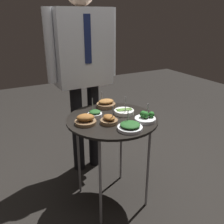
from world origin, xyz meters
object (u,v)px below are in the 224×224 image
object	(u,v)px
bowl_roast_front_left	(85,120)
bowl_broccoli_front_right	(146,118)
bowl_roast_mid_left	(109,120)
serving_cart	(112,125)
bowl_spinach_far_rim	(95,114)
bowl_spinach_front_center	(130,127)
bowl_asparagus_back_right	(124,112)
waiter_figure	(83,57)
bowl_roast_back_left	(106,104)

from	to	relation	value
bowl_roast_front_left	bowl_broccoli_front_right	bearing A→B (deg)	-22.41
bowl_roast_mid_left	serving_cart	bearing A→B (deg)	49.38
bowl_spinach_far_rim	bowl_spinach_front_center	size ratio (longest dim) A/B	0.82
bowl_asparagus_back_right	bowl_roast_mid_left	bearing A→B (deg)	-150.37
waiter_figure	bowl_roast_front_left	bearing A→B (deg)	-111.99
bowl_spinach_far_rim	bowl_roast_mid_left	xyz separation A→B (m)	(0.04, -0.17, 0.00)
bowl_spinach_far_rim	bowl_roast_mid_left	size ratio (longest dim) A/B	1.01
serving_cart	waiter_figure	distance (m)	0.70
bowl_roast_mid_left	waiter_figure	world-z (taller)	waiter_figure
serving_cart	bowl_roast_mid_left	distance (m)	0.13
bowl_broccoli_front_right	bowl_roast_back_left	bearing A→B (deg)	106.00
bowl_spinach_front_center	waiter_figure	size ratio (longest dim) A/B	0.10
bowl_asparagus_back_right	bowl_spinach_front_center	bearing A→B (deg)	-113.42
bowl_spinach_front_center	bowl_roast_mid_left	distance (m)	0.18
bowl_spinach_far_rim	bowl_roast_back_left	xyz separation A→B (m)	(0.17, 0.15, 0.01)
bowl_spinach_front_center	bowl_roast_back_left	size ratio (longest dim) A/B	1.08
bowl_asparagus_back_right	bowl_spinach_far_rim	bearing A→B (deg)	165.89
bowl_asparagus_back_right	bowl_roast_back_left	distance (m)	0.21
bowl_spinach_front_center	bowl_broccoli_front_right	world-z (taller)	bowl_spinach_front_center
bowl_roast_back_left	bowl_broccoli_front_right	bearing A→B (deg)	-74.00
bowl_roast_front_left	serving_cart	bearing A→B (deg)	-0.11
bowl_spinach_front_center	bowl_broccoli_front_right	distance (m)	0.19
serving_cart	bowl_broccoli_front_right	world-z (taller)	bowl_broccoli_front_right
bowl_roast_front_left	bowl_asparagus_back_right	bearing A→B (deg)	5.68
bowl_roast_back_left	bowl_asparagus_back_right	bearing A→B (deg)	-74.91
bowl_asparagus_back_right	bowl_roast_back_left	world-z (taller)	bowl_asparagus_back_right
bowl_roast_front_left	bowl_broccoli_front_right	size ratio (longest dim) A/B	1.00
bowl_spinach_far_rim	bowl_roast_mid_left	bearing A→B (deg)	-77.85
bowl_roast_back_left	bowl_roast_front_left	world-z (taller)	bowl_roast_back_left
serving_cart	bowl_roast_mid_left	bearing A→B (deg)	-130.62
serving_cart	bowl_spinach_far_rim	bearing A→B (deg)	137.33
bowl_spinach_front_center	bowl_broccoli_front_right	xyz separation A→B (m)	(0.18, 0.07, 0.00)
bowl_roast_back_left	waiter_figure	distance (m)	0.48
bowl_roast_back_left	bowl_roast_front_left	distance (m)	0.37
bowl_broccoli_front_right	waiter_figure	distance (m)	0.82
bowl_roast_back_left	waiter_figure	size ratio (longest dim) A/B	0.09
serving_cart	bowl_roast_front_left	size ratio (longest dim) A/B	4.82
bowl_spinach_far_rim	waiter_figure	bearing A→B (deg)	76.86
bowl_spinach_far_rim	bowl_roast_back_left	distance (m)	0.23
bowl_roast_back_left	serving_cart	bearing A→B (deg)	-106.94
bowl_asparagus_back_right	waiter_figure	distance (m)	0.65
bowl_spinach_front_center	waiter_figure	world-z (taller)	waiter_figure
bowl_asparagus_back_right	bowl_spinach_front_center	size ratio (longest dim) A/B	0.90
serving_cart	bowl_roast_mid_left	world-z (taller)	bowl_roast_mid_left
bowl_roast_front_left	bowl_roast_back_left	bearing A→B (deg)	39.57
bowl_broccoli_front_right	bowl_spinach_front_center	bearing A→B (deg)	-159.00
bowl_broccoli_front_right	waiter_figure	xyz separation A→B (m)	(-0.18, 0.72, 0.35)
bowl_spinach_front_center	bowl_broccoli_front_right	bearing A→B (deg)	21.00
bowl_roast_back_left	bowl_spinach_front_center	bearing A→B (deg)	-97.41
bowl_asparagus_back_right	bowl_spinach_far_rim	size ratio (longest dim) A/B	1.10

